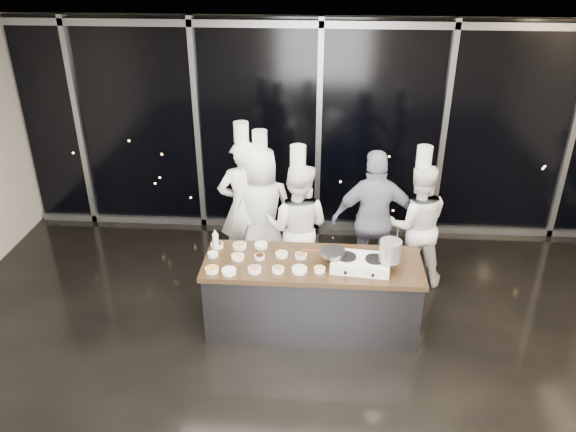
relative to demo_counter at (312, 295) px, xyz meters
The scene contains 14 objects.
ground 1.01m from the demo_counter, 90.00° to the right, with size 9.00×9.00×0.00m, color black.
room_shell 2.01m from the demo_counter, 78.94° to the right, with size 9.02×7.02×3.21m.
window_wall 2.78m from the demo_counter, 90.00° to the left, with size 8.90×0.11×3.20m.
demo_counter is the anchor object (origin of this frame).
stove 0.74m from the demo_counter, ahead, with size 0.67×0.46×0.14m.
frying_pan 0.65m from the demo_counter, 13.89° to the right, with size 0.50×0.31×0.05m.
stock_pot 1.10m from the demo_counter, ahead, with size 0.24×0.24×0.24m, color silver.
prep_bowls 0.79m from the demo_counter, behind, with size 1.35×0.74×0.05m.
squeeze_bottle 1.29m from the demo_counter, 169.11° to the left, with size 0.07×0.07×0.25m.
chef_far_left 1.66m from the demo_counter, 127.01° to the left, with size 0.79×0.65×2.10m.
chef_left 1.50m from the demo_counter, 120.11° to the left, with size 0.99×0.78×2.01m.
chef_center 0.98m from the demo_counter, 104.30° to the left, with size 0.95×0.80×1.96m.
guest 1.34m from the demo_counter, 52.94° to the left, with size 1.13×0.56×1.87m.
chef_right 1.74m from the demo_counter, 39.91° to the left, with size 0.85×0.68×1.91m.
Camera 1 is at (0.09, -4.49, 4.23)m, focal length 35.00 mm.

